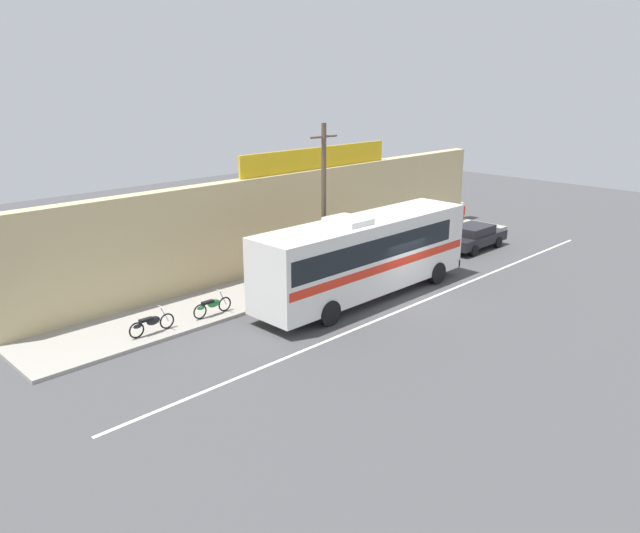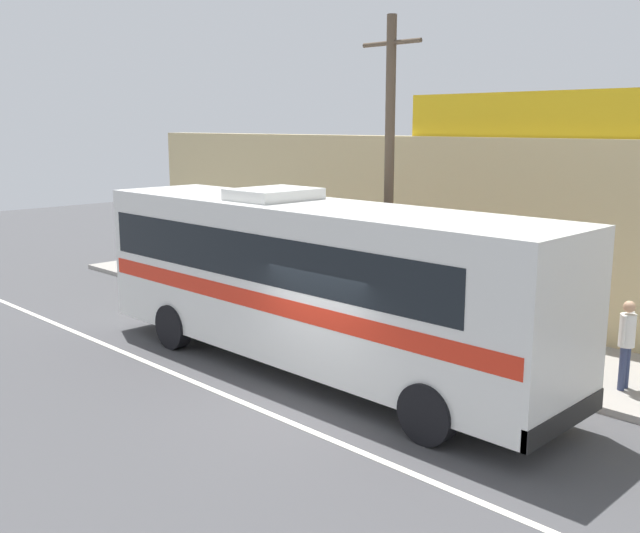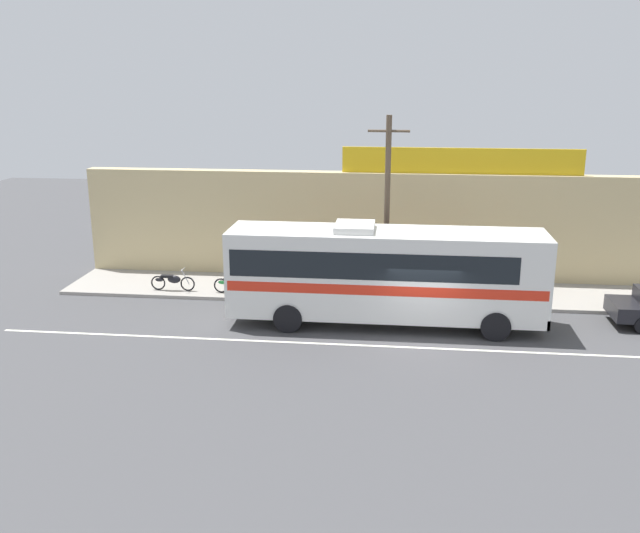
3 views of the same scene
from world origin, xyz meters
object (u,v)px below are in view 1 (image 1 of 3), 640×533
utility_pole (324,202)px  pedestrian_near_shop (384,238)px  motorcycle_purple (151,323)px  pedestrian_far_left (462,213)px  pedestrian_far_right (380,235)px  intercity_bus (364,253)px  parked_car (473,236)px  motorcycle_green (212,305)px

utility_pole → pedestrian_near_shop: size_ratio=4.22×
motorcycle_purple → pedestrian_far_left: pedestrian_far_left is taller
pedestrian_far_right → pedestrian_near_shop: pedestrian_near_shop is taller
intercity_bus → utility_pole: utility_pole is taller
intercity_bus → pedestrian_far_left: 14.68m
parked_car → pedestrian_near_shop: (-5.21, 2.26, 0.42)m
intercity_bus → pedestrian_far_left: (14.08, 4.03, -0.97)m
parked_car → pedestrian_near_shop: pedestrian_near_shop is taller
motorcycle_purple → motorcycle_green: (2.70, -0.07, 0.00)m
parked_car → utility_pole: size_ratio=0.60×
motorcycle_purple → motorcycle_green: size_ratio=1.04×
pedestrian_near_shop → pedestrian_far_right: bearing=50.4°
motorcycle_green → pedestrian_far_right: pedestrian_far_right is taller
intercity_bus → motorcycle_purple: 9.42m
utility_pole → pedestrian_far_left: (14.05, 1.53, -2.84)m
intercity_bus → motorcycle_purple: (-8.88, 2.75, -1.50)m
motorcycle_purple → pedestrian_far_right: 15.05m
parked_car → motorcycle_purple: size_ratio=2.32×
motorcycle_purple → motorcycle_green: 2.70m
motorcycle_green → intercity_bus: bearing=-23.4°
parked_car → pedestrian_near_shop: size_ratio=2.53×
pedestrian_near_shop → pedestrian_far_left: 8.79m
utility_pole → pedestrian_far_left: size_ratio=4.45×
motorcycle_green → pedestrian_far_left: bearing=3.8°
motorcycle_purple → pedestrian_far_right: size_ratio=1.19×
intercity_bus → pedestrian_near_shop: intercity_bus is taller
pedestrian_far_left → utility_pole: bearing=-173.8°
parked_car → utility_pole: bearing=171.6°
utility_pole → pedestrian_far_right: bearing=15.3°
intercity_bus → parked_car: 10.66m
motorcycle_purple → pedestrian_far_right: pedestrian_far_right is taller
pedestrian_far_right → pedestrian_far_left: 7.98m
motorcycle_green → utility_pole: bearing=-1.6°
intercity_bus → motorcycle_purple: size_ratio=6.01×
intercity_bus → pedestrian_far_left: bearing=16.0°
parked_car → pedestrian_far_right: (-4.43, 3.20, 0.32)m
utility_pole → motorcycle_purple: size_ratio=3.86×
intercity_bus → pedestrian_far_right: 7.45m
parked_car → motorcycle_purple: 19.49m
pedestrian_near_shop → pedestrian_far_left: bearing=5.3°
motorcycle_purple → utility_pole: bearing=-1.6°
motorcycle_green → pedestrian_far_right: 12.38m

